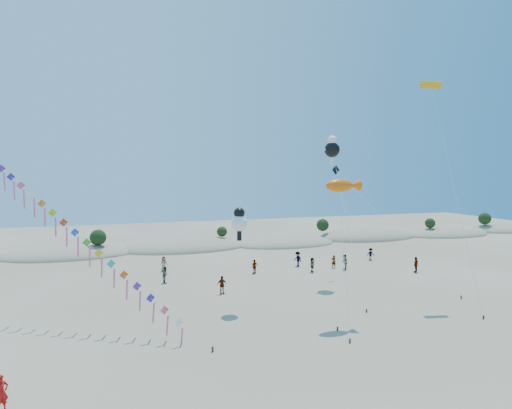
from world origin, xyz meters
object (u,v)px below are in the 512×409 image
at_px(parafoil_kite, 432,91).
at_px(kite_train, 48,210).
at_px(fish_kite, 343,186).
at_px(flyer_foreground, 1,393).

bearing_deg(parafoil_kite, kite_train, 174.75).
bearing_deg(fish_kite, kite_train, 163.72).
relative_size(fish_kite, parafoil_kite, 0.55).
distance_m(kite_train, parafoil_kite, 34.64).
bearing_deg(flyer_foreground, fish_kite, -20.93).
height_order(kite_train, parafoil_kite, parafoil_kite).
xyz_separation_m(kite_train, flyer_foreground, (-0.38, -13.64, -7.62)).
relative_size(kite_train, flyer_foreground, 11.16).
xyz_separation_m(kite_train, fish_kite, (21.92, -6.40, 1.89)).
distance_m(kite_train, flyer_foreground, 15.62).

